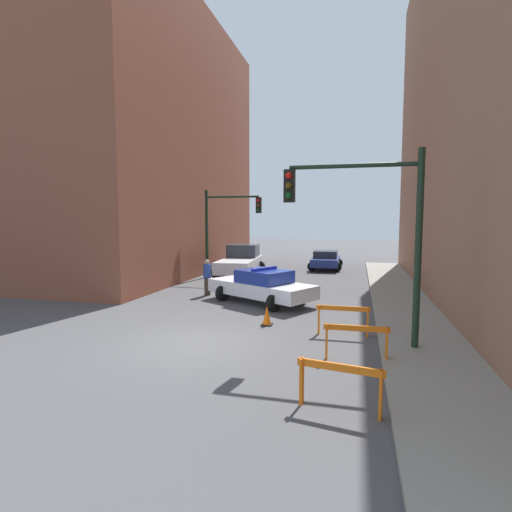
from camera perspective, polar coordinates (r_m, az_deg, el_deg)
name	(u,v)px	position (r m, az deg, el deg)	size (l,w,h in m)	color
ground_plane	(196,343)	(11.67, -8.55, -12.24)	(120.00, 120.00, 0.00)	#4C4C4F
sidewalk_right	(432,361)	(10.96, 23.86, -13.50)	(2.40, 44.00, 0.12)	gray
building_corner_left	(111,148)	(29.65, -20.04, 14.34)	(14.00, 20.00, 16.66)	brown
traffic_light_near	(372,218)	(11.06, 16.28, 5.21)	(3.64, 0.35, 5.20)	black
traffic_light_far	(224,221)	(23.64, -4.59, 5.01)	(3.44, 0.35, 5.20)	black
police_car	(262,286)	(16.73, 0.82, -4.28)	(5.00, 3.92, 1.52)	white
white_truck	(241,261)	(24.71, -2.21, -0.75)	(2.93, 5.55, 1.90)	silver
parked_car_near	(326,260)	(28.42, 9.93, -0.50)	(2.30, 4.32, 1.31)	navy
pedestrian_crossing	(207,277)	(18.52, -6.97, -2.96)	(0.43, 0.43, 1.66)	#382D23
barrier_front	(340,379)	(7.72, 11.88, -16.81)	(1.58, 0.42, 0.90)	orange
barrier_mid	(356,337)	(10.33, 14.14, -11.12)	(1.60, 0.21, 0.90)	orange
barrier_back	(343,315)	(12.42, 12.32, -8.29)	(1.60, 0.18, 0.90)	orange
traffic_cone	(267,316)	(13.35, 1.56, -8.53)	(0.36, 0.36, 0.66)	black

